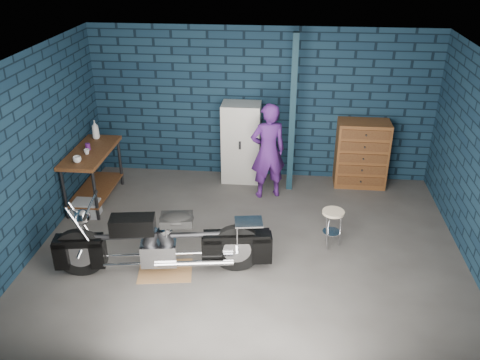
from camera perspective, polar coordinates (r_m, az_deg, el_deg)
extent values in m
plane|color=#514E4B|center=(7.37, 1.01, -7.67)|extent=(6.00, 6.00, 0.00)
cube|color=#102335|center=(9.03, 2.40, 8.48)|extent=(6.00, 0.02, 2.70)
cube|color=#102335|center=(7.53, -22.31, 2.72)|extent=(0.02, 5.00, 2.70)
cube|color=silver|center=(6.27, 1.21, 13.24)|extent=(6.00, 5.00, 0.02)
cube|color=#102834|center=(8.50, 5.90, 7.20)|extent=(0.10, 0.10, 2.70)
cube|color=brown|center=(8.74, -16.09, 0.45)|extent=(0.60, 1.40, 0.91)
cube|color=olive|center=(6.99, -8.38, -10.07)|extent=(0.78, 0.63, 0.01)
imported|color=#4E1E73|center=(8.42, 3.17, 3.25)|extent=(0.70, 0.57, 1.64)
cube|color=gray|center=(8.47, -16.85, -3.04)|extent=(0.40, 0.29, 0.25)
cube|color=beige|center=(9.02, 0.13, 4.21)|extent=(0.67, 0.48, 1.44)
cube|color=brown|center=(9.13, 13.49, 2.84)|extent=(0.88, 0.49, 1.18)
imported|color=#C3B093|center=(8.15, -17.82, 2.21)|extent=(0.15, 0.15, 0.10)
imported|color=#C3B093|center=(8.42, -16.83, 3.06)|extent=(0.09, 0.09, 0.08)
cylinder|color=#511863|center=(8.58, -16.72, 3.61)|extent=(0.09, 0.09, 0.11)
imported|color=gray|center=(8.99, -15.94, 5.48)|extent=(0.16, 0.16, 0.32)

